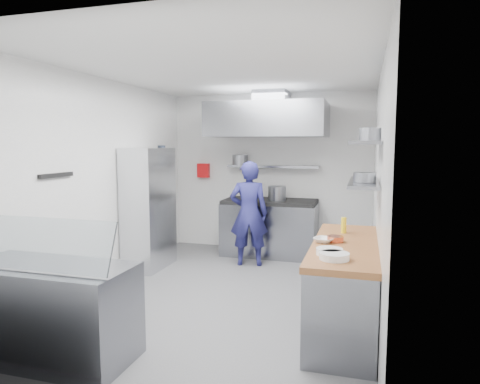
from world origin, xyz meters
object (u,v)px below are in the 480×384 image
(wire_rack, at_px, (149,208))
(gas_range, at_px, (270,229))
(chef, at_px, (249,213))
(display_case, at_px, (50,312))

(wire_rack, bearing_deg, gas_range, 38.02)
(gas_range, distance_m, chef, 0.83)
(display_case, bearing_deg, chef, 74.80)
(gas_range, xyz_separation_m, display_case, (-1.10, -4.10, -0.03))
(gas_range, relative_size, wire_rack, 0.86)
(gas_range, relative_size, chef, 0.97)
(chef, bearing_deg, display_case, 61.65)
(chef, bearing_deg, wire_rack, 7.73)
(gas_range, bearing_deg, display_case, -105.02)
(gas_range, relative_size, display_case, 1.07)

